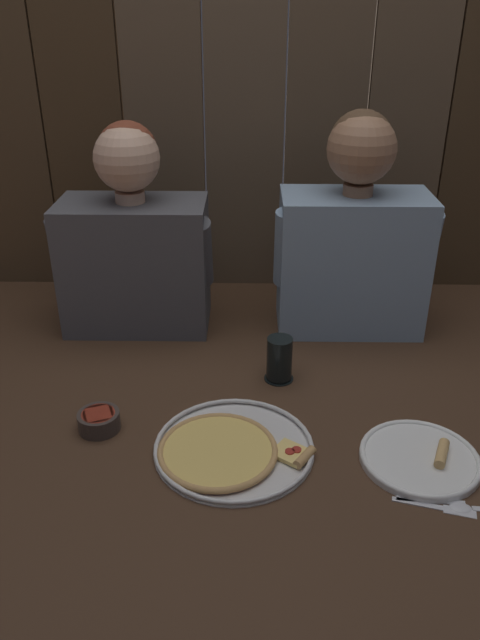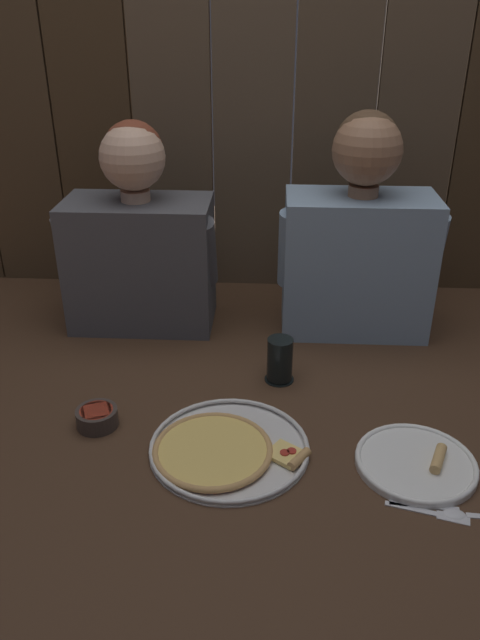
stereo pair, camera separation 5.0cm
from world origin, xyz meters
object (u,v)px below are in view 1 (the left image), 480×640
at_px(pizza_tray, 228,449).
at_px(diner_left, 134,243).
at_px(dinner_plate, 420,458).
at_px(drinking_glass, 279,359).
at_px(diner_right, 354,237).
at_px(dipping_bowl, 99,420).

relative_size(pizza_tray, diner_left, 0.59).
height_order(dinner_plate, drinking_glass, drinking_glass).
bearing_deg(pizza_tray, diner_right, 60.64).
height_order(pizza_tray, diner_left, diner_left).
bearing_deg(drinking_glass, pizza_tray, -112.43).
relative_size(drinking_glass, dipping_bowl, 1.25).
height_order(drinking_glass, diner_left, diner_left).
bearing_deg(pizza_tray, drinking_glass, 67.57).
bearing_deg(drinking_glass, diner_left, 143.25).
distance_m(pizza_tray, drinking_glass, 0.32).
distance_m(dipping_bowl, diner_left, 0.56).
bearing_deg(diner_left, dinner_plate, -41.81).
xyz_separation_m(pizza_tray, dipping_bowl, (-0.29, 0.08, 0.01)).
distance_m(dinner_plate, diner_left, 0.95).
distance_m(drinking_glass, dipping_bowl, 0.46).
relative_size(dinner_plate, drinking_glass, 2.13).
distance_m(dinner_plate, diner_right, 0.67).
height_order(pizza_tray, diner_right, diner_right).
bearing_deg(pizza_tray, dinner_plate, -3.16).
distance_m(pizza_tray, diner_left, 0.70).
xyz_separation_m(pizza_tray, diner_right, (0.33, 0.59, 0.26)).
relative_size(pizza_tray, dinner_plate, 1.39).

